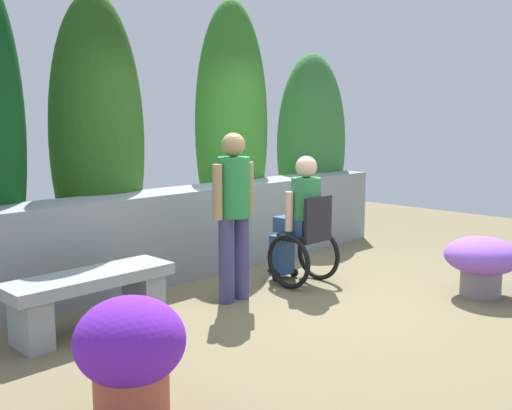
{
  "coord_description": "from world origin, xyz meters",
  "views": [
    {
      "loc": [
        -4.23,
        -3.49,
        1.71
      ],
      "look_at": [
        -0.06,
        0.58,
        0.85
      ],
      "focal_mm": 41.58,
      "sensor_mm": 36.0,
      "label": 1
    }
  ],
  "objects_px": {
    "flower_pot_purple_near": "(482,260)",
    "flower_pot_terracotta_by_wall": "(130,352)",
    "person_standing_companion": "(234,206)",
    "stone_bench": "(91,293)",
    "person_in_wheelchair": "(301,225)"
  },
  "relations": [
    {
      "from": "person_in_wheelchair",
      "to": "person_standing_companion",
      "type": "xyz_separation_m",
      "value": [
        -0.89,
        0.07,
        0.28
      ]
    },
    {
      "from": "flower_pot_purple_near",
      "to": "flower_pot_terracotta_by_wall",
      "type": "relative_size",
      "value": 1.0
    },
    {
      "from": "person_in_wheelchair",
      "to": "flower_pot_terracotta_by_wall",
      "type": "xyz_separation_m",
      "value": [
        -2.82,
        -1.09,
        -0.23
      ]
    },
    {
      "from": "flower_pot_terracotta_by_wall",
      "to": "person_standing_companion",
      "type": "bearing_deg",
      "value": 31.2
    },
    {
      "from": "person_in_wheelchair",
      "to": "flower_pot_purple_near",
      "type": "xyz_separation_m",
      "value": [
        0.88,
        -1.53,
        -0.27
      ]
    },
    {
      "from": "person_standing_companion",
      "to": "flower_pot_terracotta_by_wall",
      "type": "xyz_separation_m",
      "value": [
        -1.93,
        -1.17,
        -0.52
      ]
    },
    {
      "from": "stone_bench",
      "to": "person_in_wheelchair",
      "type": "height_order",
      "value": "person_in_wheelchair"
    },
    {
      "from": "person_standing_companion",
      "to": "flower_pot_purple_near",
      "type": "height_order",
      "value": "person_standing_companion"
    },
    {
      "from": "person_in_wheelchair",
      "to": "flower_pot_purple_near",
      "type": "bearing_deg",
      "value": -49.92
    },
    {
      "from": "person_in_wheelchair",
      "to": "person_standing_companion",
      "type": "relative_size",
      "value": 0.84
    },
    {
      "from": "stone_bench",
      "to": "flower_pot_purple_near",
      "type": "bearing_deg",
      "value": -37.78
    },
    {
      "from": "person_in_wheelchair",
      "to": "stone_bench",
      "type": "bearing_deg",
      "value": -177.93
    },
    {
      "from": "person_in_wheelchair",
      "to": "person_standing_companion",
      "type": "height_order",
      "value": "person_standing_companion"
    },
    {
      "from": "stone_bench",
      "to": "flower_pot_terracotta_by_wall",
      "type": "xyz_separation_m",
      "value": [
        -0.57,
        -1.41,
        0.07
      ]
    },
    {
      "from": "stone_bench",
      "to": "flower_pot_purple_near",
      "type": "distance_m",
      "value": 3.63
    }
  ]
}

